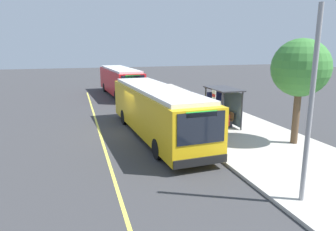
{
  "coord_description": "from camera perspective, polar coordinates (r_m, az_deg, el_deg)",
  "views": [
    {
      "loc": [
        18.52,
        -3.47,
        5.29
      ],
      "look_at": [
        3.04,
        1.21,
        1.62
      ],
      "focal_mm": 33.03,
      "sensor_mm": 36.0,
      "label": 1
    }
  ],
  "objects": [
    {
      "name": "sidewalk_curb",
      "position": [
        21.45,
        9.97,
        -1.5
      ],
      "size": [
        44.0,
        6.4,
        0.15
      ],
      "primitive_type": "cube",
      "color": "#B7B2A8",
      "rests_on": "ground_plane"
    },
    {
      "name": "transit_bus_second",
      "position": [
        33.87,
        -8.79,
        6.39
      ],
      "size": [
        11.31,
        3.33,
        2.95
      ],
      "color": "red",
      "rests_on": "ground_plane"
    },
    {
      "name": "route_sign_post",
      "position": [
        17.09,
        8.44,
        1.39
      ],
      "size": [
        0.44,
        0.08,
        2.8
      ],
      "color": "#333338",
      "rests_on": "sidewalk_curb"
    },
    {
      "name": "bus_shelter",
      "position": [
        20.51,
        10.3,
        3.1
      ],
      "size": [
        2.9,
        1.6,
        2.48
      ],
      "color": "#333338",
      "rests_on": "sidewalk_curb"
    },
    {
      "name": "lane_stripe_center",
      "position": [
        19.3,
        -12.4,
        -3.43
      ],
      "size": [
        36.0,
        0.14,
        0.01
      ],
      "primitive_type": "cube",
      "color": "#E0D64C",
      "rests_on": "ground_plane"
    },
    {
      "name": "pedestrian_commuter",
      "position": [
        17.2,
        10.53,
        -1.49
      ],
      "size": [
        0.24,
        0.4,
        1.69
      ],
      "color": "#282D47",
      "rests_on": "sidewalk_curb"
    },
    {
      "name": "transit_bus_main",
      "position": [
        18.13,
        -2.14,
        1.08
      ],
      "size": [
        11.96,
        3.33,
        2.95
      ],
      "color": "gold",
      "rests_on": "ground_plane"
    },
    {
      "name": "waiting_bench",
      "position": [
        20.78,
        10.56,
        -0.4
      ],
      "size": [
        1.6,
        0.48,
        0.95
      ],
      "color": "brown",
      "rests_on": "sidewalk_curb"
    },
    {
      "name": "street_tree_near_shelter",
      "position": [
        17.39,
        23.26,
        7.99
      ],
      "size": [
        2.97,
        2.97,
        5.52
      ],
      "color": "brown",
      "rests_on": "sidewalk_curb"
    },
    {
      "name": "ground_plane",
      "position": [
        19.57,
        -5.97,
        -2.98
      ],
      "size": [
        120.0,
        120.0,
        0.0
      ],
      "primitive_type": "plane",
      "color": "#38383A"
    },
    {
      "name": "utility_pole",
      "position": [
        10.84,
        24.82,
        1.28
      ],
      "size": [
        0.16,
        0.16,
        6.4
      ],
      "primitive_type": "cylinder",
      "color": "gray",
      "rests_on": "sidewalk_curb"
    }
  ]
}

